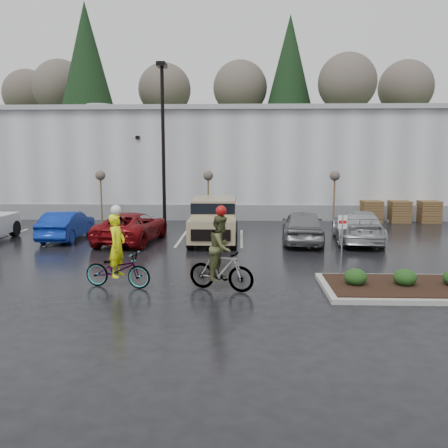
{
  "coord_description": "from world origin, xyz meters",
  "views": [
    {
      "loc": [
        0.46,
        -15.3,
        4.14
      ],
      "look_at": [
        -0.23,
        4.04,
        1.3
      ],
      "focal_mm": 38.0,
      "sensor_mm": 36.0,
      "label": 1
    }
  ],
  "objects_px": {
    "car_blue": "(67,225)",
    "sapling_west": "(101,178)",
    "sapling_east": "(335,179)",
    "pallet_stack_a": "(371,211)",
    "pallet_stack_c": "(429,212)",
    "fire_lane_sign": "(342,238)",
    "car_red": "(132,227)",
    "car_grey": "(303,226)",
    "cyclist_hivis": "(118,262)",
    "car_far_silver": "(358,226)",
    "cyclist_olive": "(221,260)",
    "lamppost": "(163,127)",
    "suv_tan": "(214,221)",
    "sapling_mid": "(208,178)",
    "pallet_stack_b": "(399,211)"
  },
  "relations": [
    {
      "from": "lamppost",
      "to": "cyclist_hivis",
      "type": "relative_size",
      "value": 3.54
    },
    {
      "from": "fire_lane_sign",
      "to": "pallet_stack_c",
      "type": "bearing_deg",
      "value": 59.28
    },
    {
      "from": "car_blue",
      "to": "car_far_silver",
      "type": "xyz_separation_m",
      "value": [
        14.12,
        -0.18,
        0.05
      ]
    },
    {
      "from": "car_blue",
      "to": "car_grey",
      "type": "distance_m",
      "value": 11.47
    },
    {
      "from": "car_red",
      "to": "fire_lane_sign",
      "type": "bearing_deg",
      "value": 149.05
    },
    {
      "from": "fire_lane_sign",
      "to": "cyclist_olive",
      "type": "relative_size",
      "value": 0.84
    },
    {
      "from": "sapling_mid",
      "to": "car_far_silver",
      "type": "height_order",
      "value": "sapling_mid"
    },
    {
      "from": "sapling_mid",
      "to": "cyclist_olive",
      "type": "distance_m",
      "value": 14.34
    },
    {
      "from": "sapling_west",
      "to": "suv_tan",
      "type": "relative_size",
      "value": 0.63
    },
    {
      "from": "car_red",
      "to": "car_far_silver",
      "type": "xyz_separation_m",
      "value": [
        10.76,
        0.37,
        0.04
      ]
    },
    {
      "from": "cyclist_hivis",
      "to": "sapling_mid",
      "type": "bearing_deg",
      "value": 2.68
    },
    {
      "from": "car_grey",
      "to": "cyclist_hivis",
      "type": "bearing_deg",
      "value": 53.54
    },
    {
      "from": "sapling_mid",
      "to": "sapling_west",
      "type": "bearing_deg",
      "value": 180.0
    },
    {
      "from": "sapling_east",
      "to": "cyclist_hivis",
      "type": "bearing_deg",
      "value": -123.98
    },
    {
      "from": "suv_tan",
      "to": "cyclist_hivis",
      "type": "bearing_deg",
      "value": -107.99
    },
    {
      "from": "car_grey",
      "to": "cyclist_olive",
      "type": "height_order",
      "value": "cyclist_olive"
    },
    {
      "from": "sapling_east",
      "to": "pallet_stack_a",
      "type": "relative_size",
      "value": 2.37
    },
    {
      "from": "car_grey",
      "to": "cyclist_hivis",
      "type": "xyz_separation_m",
      "value": [
        -6.76,
        -7.81,
        0.01
      ]
    },
    {
      "from": "sapling_west",
      "to": "car_grey",
      "type": "xyz_separation_m",
      "value": [
        11.37,
        -6.12,
        -1.94
      ]
    },
    {
      "from": "cyclist_olive",
      "to": "cyclist_hivis",
      "type": "bearing_deg",
      "value": 105.03
    },
    {
      "from": "pallet_stack_b",
      "to": "pallet_stack_c",
      "type": "bearing_deg",
      "value": 0.0
    },
    {
      "from": "pallet_stack_c",
      "to": "suv_tan",
      "type": "distance_m",
      "value": 14.61
    },
    {
      "from": "fire_lane_sign",
      "to": "car_grey",
      "type": "bearing_deg",
      "value": 93.67
    },
    {
      "from": "sapling_mid",
      "to": "pallet_stack_a",
      "type": "height_order",
      "value": "sapling_mid"
    },
    {
      "from": "pallet_stack_c",
      "to": "car_red",
      "type": "height_order",
      "value": "car_red"
    },
    {
      "from": "sapling_east",
      "to": "car_grey",
      "type": "distance_m",
      "value": 6.94
    },
    {
      "from": "sapling_east",
      "to": "car_far_silver",
      "type": "bearing_deg",
      "value": -89.69
    },
    {
      "from": "car_red",
      "to": "suv_tan",
      "type": "height_order",
      "value": "suv_tan"
    },
    {
      "from": "car_red",
      "to": "pallet_stack_a",
      "type": "bearing_deg",
      "value": -144.63
    },
    {
      "from": "sapling_west",
      "to": "car_blue",
      "type": "bearing_deg",
      "value": -90.91
    },
    {
      "from": "car_red",
      "to": "cyclist_hivis",
      "type": "relative_size",
      "value": 1.98
    },
    {
      "from": "car_far_silver",
      "to": "cyclist_olive",
      "type": "xyz_separation_m",
      "value": [
        -6.16,
        -8.38,
        0.18
      ]
    },
    {
      "from": "pallet_stack_c",
      "to": "pallet_stack_a",
      "type": "bearing_deg",
      "value": 180.0
    },
    {
      "from": "pallet_stack_c",
      "to": "fire_lane_sign",
      "type": "bearing_deg",
      "value": -120.72
    },
    {
      "from": "sapling_west",
      "to": "pallet_stack_a",
      "type": "bearing_deg",
      "value": 3.47
    },
    {
      "from": "pallet_stack_c",
      "to": "cyclist_olive",
      "type": "relative_size",
      "value": 0.51
    },
    {
      "from": "cyclist_olive",
      "to": "lamppost",
      "type": "bearing_deg",
      "value": 35.49
    },
    {
      "from": "fire_lane_sign",
      "to": "lamppost",
      "type": "bearing_deg",
      "value": 123.46
    },
    {
      "from": "pallet_stack_c",
      "to": "car_grey",
      "type": "relative_size",
      "value": 0.29
    },
    {
      "from": "sapling_east",
      "to": "pallet_stack_a",
      "type": "xyz_separation_m",
      "value": [
        2.5,
        1.0,
        -2.05
      ]
    },
    {
      "from": "car_blue",
      "to": "cyclist_olive",
      "type": "xyz_separation_m",
      "value": [
        7.96,
        -8.56,
        0.23
      ]
    },
    {
      "from": "lamppost",
      "to": "pallet_stack_a",
      "type": "relative_size",
      "value": 6.83
    },
    {
      "from": "cyclist_hivis",
      "to": "lamppost",
      "type": "bearing_deg",
      "value": 13.1
    },
    {
      "from": "lamppost",
      "to": "cyclist_hivis",
      "type": "distance_m",
      "value": 13.84
    },
    {
      "from": "pallet_stack_c",
      "to": "car_red",
      "type": "bearing_deg",
      "value": -156.85
    },
    {
      "from": "pallet_stack_b",
      "to": "sapling_mid",
      "type": "bearing_deg",
      "value": -175.11
    },
    {
      "from": "sapling_west",
      "to": "pallet_stack_a",
      "type": "distance_m",
      "value": 16.66
    },
    {
      "from": "suv_tan",
      "to": "pallet_stack_b",
      "type": "bearing_deg",
      "value": 32.44
    },
    {
      "from": "lamppost",
      "to": "suv_tan",
      "type": "bearing_deg",
      "value": -57.52
    },
    {
      "from": "car_blue",
      "to": "sapling_west",
      "type": "bearing_deg",
      "value": -90.81
    }
  ]
}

